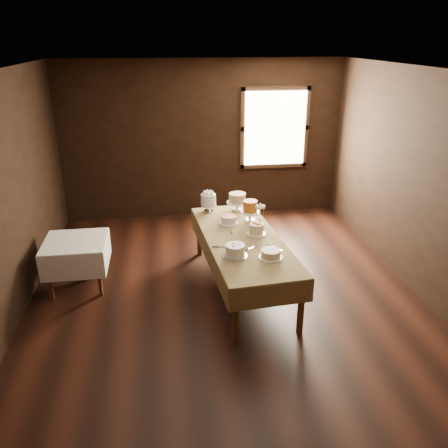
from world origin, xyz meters
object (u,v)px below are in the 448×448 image
cake_swirl (235,251)px  cake_caramel (250,212)px  cake_speckled (237,203)px  cake_server_a (253,247)px  flower_vase (260,223)px  cake_lattice (229,220)px  side_table (75,246)px  cake_meringue (208,203)px  cake_flowers (256,229)px  display_table (243,241)px  cake_server_c (230,229)px  cake_server_d (260,227)px  cake_server_b (278,248)px  cake_cream (271,254)px  cake_server_e (226,247)px

cake_swirl → cake_caramel: bearing=70.3°
cake_caramel → cake_speckled: bearing=104.6°
cake_server_a → flower_vase: size_ratio=1.96×
cake_caramel → cake_server_a: (-0.13, -0.87, -0.13)m
cake_lattice → cake_caramel: size_ratio=0.88×
side_table → cake_speckled: size_ratio=2.55×
cake_meringue → cake_flowers: cake_meringue is taller
side_table → cake_speckled: (2.26, 0.62, 0.27)m
display_table → side_table: (-2.16, 0.37, -0.10)m
cake_server_a → flower_vase: (0.21, 0.60, 0.06)m
cake_flowers → cake_server_c: cake_flowers is taller
display_table → cake_meringue: size_ratio=8.04×
cake_speckled → cake_server_d: size_ratio=1.30×
cake_flowers → cake_server_c: bearing=146.6°
cake_swirl → cake_server_b: (0.55, 0.14, -0.07)m
cake_caramel → cake_server_a: size_ratio=1.26×
cake_lattice → cake_server_a: (0.18, -0.80, -0.04)m
cake_flowers → cake_server_d: size_ratio=1.06×
cake_lattice → cake_swirl: 1.01m
cake_cream → flower_vase: flower_vase is taller
cake_swirl → cake_server_e: size_ratio=1.35×
cake_caramel → cake_server_e: bearing=-119.5°
flower_vase → cake_server_b: bearing=-83.1°
cake_speckled → cake_server_b: cake_speckled is taller
cake_cream → cake_server_a: cake_cream is taller
cake_server_b → cake_lattice: bearing=179.5°
cake_cream → cake_server_c: (-0.35, 0.90, -0.04)m
cake_meringue → display_table: bearing=-71.3°
display_table → cake_caramel: (0.20, 0.56, 0.18)m
cake_server_a → cake_speckled: bearing=56.3°
display_table → cake_server_c: cake_server_c is taller
cake_meringue → cake_caramel: (0.54, -0.43, 0.00)m
cake_swirl → cake_flowers: bearing=57.8°
cake_swirl → cake_server_e: cake_swirl is taller
cake_flowers → cake_lattice: bearing=126.3°
cake_server_a → cake_server_b: 0.30m
cake_server_b → cake_server_e: 0.64m
side_table → cake_flowers: 2.39m
cake_cream → flower_vase: 0.90m
cake_lattice → cake_caramel: cake_caramel is taller
display_table → cake_caramel: 0.63m
cake_server_a → cake_server_c: (-0.19, 0.60, 0.00)m
cake_server_a → display_table: bearing=70.2°
cake_caramel → cake_cream: cake_caramel is taller
display_table → flower_vase: (0.28, 0.29, 0.12)m
side_table → flower_vase: flower_vase is taller
cake_meringue → cake_flowers: size_ratio=1.21×
cake_server_b → cake_server_c: 0.83m
side_table → flower_vase: 2.46m
cake_flowers → cake_swirl: bearing=-122.2°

